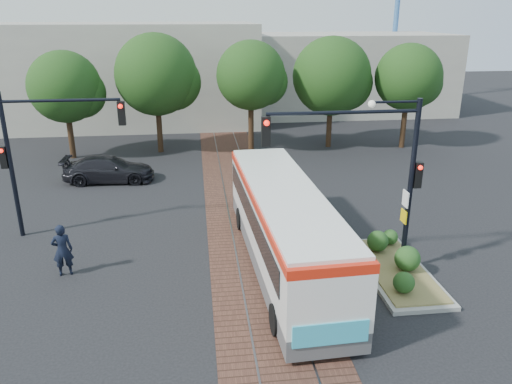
% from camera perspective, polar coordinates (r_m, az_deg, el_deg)
% --- Properties ---
extents(ground, '(120.00, 120.00, 0.00)m').
position_cam_1_polar(ground, '(18.48, 0.37, -8.63)').
color(ground, black).
rests_on(ground, ground).
extents(trackbed, '(3.60, 40.00, 0.02)m').
position_cam_1_polar(trackbed, '(22.05, -0.95, -3.69)').
color(trackbed, '#543326').
rests_on(trackbed, ground).
extents(tree_row, '(26.40, 5.60, 7.67)m').
position_cam_1_polar(tree_row, '(32.94, -1.19, 12.94)').
color(tree_row, '#382314').
rests_on(tree_row, ground).
extents(warehouses, '(40.00, 13.00, 8.00)m').
position_cam_1_polar(warehouses, '(45.16, -5.08, 13.42)').
color(warehouses, '#ADA899').
rests_on(warehouses, ground).
extents(city_bus, '(2.88, 11.34, 3.01)m').
position_cam_1_polar(city_bus, '(17.97, 3.21, -3.58)').
color(city_bus, '#4A4A4D').
rests_on(city_bus, ground).
extents(traffic_island, '(2.20, 5.20, 1.13)m').
position_cam_1_polar(traffic_island, '(18.74, 15.66, -7.87)').
color(traffic_island, gray).
rests_on(traffic_island, ground).
extents(signal_pole_main, '(5.49, 0.46, 6.00)m').
position_cam_1_polar(signal_pole_main, '(17.07, 13.75, 3.44)').
color(signal_pole_main, black).
rests_on(signal_pole_main, ground).
extents(signal_pole_left, '(4.99, 0.34, 6.00)m').
position_cam_1_polar(signal_pole_left, '(21.64, -23.72, 4.95)').
color(signal_pole_left, black).
rests_on(signal_pole_left, ground).
extents(officer, '(0.78, 0.59, 1.93)m').
position_cam_1_polar(officer, '(18.86, -21.25, -6.20)').
color(officer, black).
rests_on(officer, ground).
extents(parked_car, '(4.93, 2.16, 1.41)m').
position_cam_1_polar(parked_car, '(28.57, -16.47, 2.53)').
color(parked_car, black).
rests_on(parked_car, ground).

